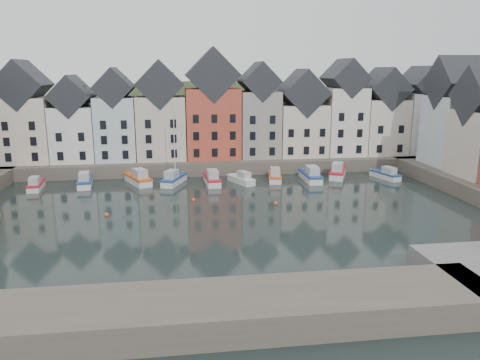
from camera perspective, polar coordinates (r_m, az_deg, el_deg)
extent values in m
plane|color=black|center=(52.20, -0.94, -4.78)|extent=(260.00, 260.00, 0.00)
cube|color=#524B3F|center=(80.94, -3.48, 2.40)|extent=(90.00, 16.00, 2.00)
cube|color=#524B3F|center=(31.47, -14.93, -15.95)|extent=(50.00, 6.00, 2.00)
ellipsoid|color=#2B371B|center=(110.84, -4.37, -4.78)|extent=(153.60, 70.40, 64.00)
sphere|color=black|center=(100.84, -12.48, 8.66)|extent=(5.77, 5.77, 5.77)
sphere|color=black|center=(114.54, 7.92, 9.06)|extent=(5.27, 5.27, 5.27)
sphere|color=black|center=(110.45, 12.35, 8.61)|extent=(5.07, 5.07, 5.07)
sphere|color=black|center=(106.74, 3.17, 8.71)|extent=(5.01, 5.01, 5.01)
sphere|color=black|center=(111.00, -24.58, 7.07)|extent=(3.94, 3.94, 3.94)
sphere|color=black|center=(115.05, 9.67, 8.98)|extent=(5.21, 5.21, 5.21)
sphere|color=black|center=(108.52, -3.64, 9.04)|extent=(5.45, 5.45, 5.45)
sphere|color=black|center=(107.31, 16.44, 7.89)|extent=(4.49, 4.49, 4.49)
cube|color=beige|center=(81.25, -24.50, 5.60)|extent=(7.67, 8.00, 10.07)
cube|color=black|center=(80.78, -24.97, 10.47)|extent=(7.67, 8.16, 7.67)
cube|color=white|center=(79.56, -19.42, 5.36)|extent=(6.56, 8.00, 8.61)
cube|color=black|center=(79.05, -19.75, 9.62)|extent=(6.56, 8.16, 6.56)
cube|color=silver|center=(78.42, -14.76, 6.09)|extent=(6.20, 8.00, 10.02)
cube|color=black|center=(77.93, -15.04, 10.87)|extent=(6.20, 8.16, 6.20)
cube|color=beige|center=(77.87, -9.54, 6.32)|extent=(7.70, 8.00, 10.08)
cube|color=black|center=(77.38, -9.74, 11.43)|extent=(7.70, 8.16, 7.70)
cube|color=#B94935|center=(77.99, -3.38, 6.93)|extent=(8.69, 8.00, 11.28)
cube|color=black|center=(77.54, -3.46, 12.66)|extent=(8.69, 8.16, 8.69)
cube|color=gray|center=(78.98, 2.25, 6.84)|extent=(6.43, 8.00, 10.78)
cube|color=black|center=(78.52, 2.29, 11.91)|extent=(6.43, 8.16, 6.43)
cube|color=beige|center=(80.69, 7.38, 6.08)|extent=(7.88, 8.00, 8.56)
cube|color=black|center=(80.17, 7.51, 10.50)|extent=(7.88, 8.16, 7.88)
cube|color=white|center=(82.75, 12.36, 7.01)|extent=(6.50, 8.00, 11.27)
cube|color=black|center=(82.33, 12.61, 12.02)|extent=(6.50, 8.16, 6.50)
cube|color=beige|center=(85.50, 16.77, 6.29)|extent=(7.23, 8.00, 9.32)
cube|color=black|center=(85.03, 17.07, 10.60)|extent=(7.23, 8.16, 7.23)
cube|color=white|center=(88.50, 20.87, 6.53)|extent=(6.18, 8.00, 10.32)
cube|color=black|center=(88.07, 21.23, 10.84)|extent=(6.18, 8.16, 6.18)
cube|color=silver|center=(78.30, 24.74, 5.44)|extent=(7.47, 8.00, 10.38)
cube|color=black|center=(77.81, 25.25, 10.67)|extent=(7.62, 8.00, 8.00)
sphere|color=#E0521A|center=(59.51, -5.69, -2.43)|extent=(0.50, 0.50, 0.50)
sphere|color=#E0521A|center=(57.83, 4.38, -2.87)|extent=(0.50, 0.50, 0.50)
sphere|color=#E0521A|center=(55.29, -15.93, -4.10)|extent=(0.50, 0.50, 0.50)
cube|color=silver|center=(71.15, -23.59, -0.77)|extent=(2.04, 5.37, 0.96)
cube|color=#B61A28|center=(71.03, -23.63, -0.35)|extent=(2.14, 5.49, 0.22)
cube|color=#A7ADAF|center=(70.17, -23.79, -0.08)|extent=(1.41, 2.20, 1.05)
cube|color=silver|center=(70.67, -18.36, -0.38)|extent=(2.47, 6.17, 1.10)
cube|color=navy|center=(70.54, -18.39, 0.10)|extent=(2.59, 6.30, 0.25)
cube|color=#A7ADAF|center=(69.53, -18.48, 0.41)|extent=(1.66, 2.54, 1.20)
cube|color=silver|center=(69.92, -12.34, -0.12)|extent=(4.47, 6.76, 1.20)
cube|color=#E0521A|center=(69.77, -12.36, 0.40)|extent=(4.63, 6.93, 0.27)
cube|color=#A7ADAF|center=(68.73, -12.11, 0.78)|extent=(2.46, 3.01, 1.31)
cube|color=silver|center=(68.91, -8.04, -0.16)|extent=(3.84, 6.30, 1.11)
cube|color=navy|center=(68.77, -8.06, 0.33)|extent=(3.97, 6.45, 0.25)
cube|color=#A7ADAF|center=(67.82, -8.34, 0.66)|extent=(2.18, 2.76, 1.21)
cylinder|color=silver|center=(68.39, -8.01, 4.60)|extent=(0.14, 0.14, 11.09)
cube|color=silver|center=(68.40, -3.43, -0.14)|extent=(2.19, 6.28, 1.14)
cube|color=#B61A28|center=(68.26, -3.44, 0.36)|extent=(2.30, 6.41, 0.26)
cube|color=#A7ADAF|center=(67.23, -3.35, 0.70)|extent=(1.58, 2.55, 1.24)
cube|color=silver|center=(68.61, 0.12, -0.13)|extent=(3.63, 5.40, 0.96)
cube|color=silver|center=(68.50, 0.12, 0.30)|extent=(3.76, 5.54, 0.22)
cube|color=#A7ADAF|center=(67.74, 0.48, 0.61)|extent=(1.99, 2.41, 1.05)
cube|color=silver|center=(70.59, 4.25, 0.24)|extent=(2.66, 5.96, 1.05)
cube|color=#E0521A|center=(70.47, 4.26, 0.70)|extent=(2.77, 6.09, 0.24)
cube|color=#A7ADAF|center=(69.50, 4.30, 1.01)|extent=(1.71, 2.49, 1.15)
cube|color=silver|center=(70.99, 8.56, 0.25)|extent=(2.10, 6.68, 1.22)
cube|color=navy|center=(70.85, 8.58, 0.77)|extent=(2.21, 6.81, 0.28)
cube|color=#A7ADAF|center=(69.77, 8.81, 1.13)|extent=(1.59, 2.68, 1.33)
cube|color=silver|center=(74.33, 11.83, 0.69)|extent=(4.54, 6.86, 1.22)
cube|color=#B61A28|center=(74.19, 11.85, 1.19)|extent=(4.70, 7.03, 0.28)
cube|color=#A7ADAF|center=(73.08, 11.81, 1.55)|extent=(2.50, 3.05, 1.33)
cube|color=silver|center=(75.03, 17.26, 0.43)|extent=(3.07, 5.59, 0.98)
cube|color=navy|center=(74.92, 17.29, 0.83)|extent=(3.19, 5.72, 0.22)
cube|color=#A7ADAF|center=(74.23, 17.72, 1.11)|extent=(1.81, 2.41, 1.07)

